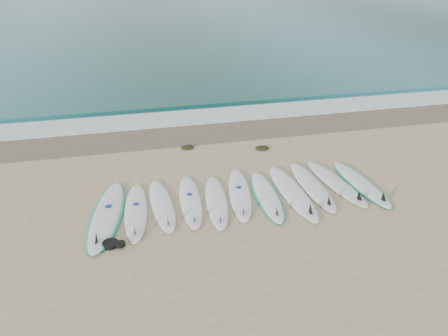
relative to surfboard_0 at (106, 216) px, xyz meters
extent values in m
plane|color=tan|center=(3.08, 0.12, -0.05)|extent=(120.00, 120.00, 0.00)
cube|color=#1C5C5E|center=(3.08, 32.62, -0.04)|extent=(120.00, 55.00, 0.03)
cube|color=brown|center=(3.08, 4.22, -0.05)|extent=(120.00, 1.80, 0.01)
cube|color=silver|center=(3.08, 5.62, -0.03)|extent=(120.00, 1.40, 0.04)
cube|color=#1C5C5E|center=(3.08, 7.12, 0.00)|extent=(120.00, 1.00, 0.10)
ellipsoid|color=white|center=(0.01, 0.05, 0.00)|extent=(1.05, 2.88, 0.09)
ellipsoid|color=#11B38A|center=(0.01, 0.05, -0.01)|extent=(1.15, 2.91, 0.07)
cone|color=black|center=(-0.16, -0.97, 0.16)|extent=(0.29, 0.34, 0.30)
cylinder|color=navy|center=(0.05, 0.31, 0.04)|extent=(0.19, 0.19, 0.01)
ellipsoid|color=white|center=(0.64, 0.06, -0.01)|extent=(0.66, 2.45, 0.08)
cone|color=black|center=(0.58, -0.82, 0.13)|extent=(0.22, 0.27, 0.26)
cylinder|color=navy|center=(0.66, 0.30, 0.03)|extent=(0.15, 0.15, 0.01)
ellipsoid|color=white|center=(1.23, 0.21, -0.01)|extent=(0.62, 2.36, 0.08)
cone|color=black|center=(1.28, -0.64, 0.12)|extent=(0.21, 0.26, 0.25)
ellipsoid|color=white|center=(1.90, 0.23, -0.01)|extent=(0.63, 2.39, 0.08)
cone|color=black|center=(1.84, -0.63, 0.13)|extent=(0.21, 0.26, 0.25)
cylinder|color=navy|center=(1.91, 0.46, 0.03)|extent=(0.14, 0.14, 0.01)
ellipsoid|color=white|center=(2.48, 0.08, -0.01)|extent=(0.75, 2.40, 0.08)
cone|color=black|center=(2.38, -0.77, 0.12)|extent=(0.23, 0.27, 0.25)
ellipsoid|color=white|center=(3.09, 0.28, -0.01)|extent=(0.90, 2.49, 0.08)
cone|color=black|center=(2.94, -0.60, 0.13)|extent=(0.25, 0.29, 0.26)
cylinder|color=navy|center=(3.13, 0.51, 0.03)|extent=(0.16, 0.16, 0.01)
ellipsoid|color=white|center=(3.69, 0.06, -0.01)|extent=(0.64, 2.40, 0.08)
ellipsoid|color=#11B38A|center=(3.69, 0.06, -0.02)|extent=(0.72, 2.43, 0.05)
cone|color=black|center=(3.64, -0.81, 0.13)|extent=(0.22, 0.27, 0.25)
ellipsoid|color=white|center=(4.33, 0.07, -0.01)|extent=(0.66, 2.74, 0.09)
cone|color=black|center=(4.37, -0.92, 0.15)|extent=(0.24, 0.30, 0.29)
ellipsoid|color=white|center=(4.91, 0.25, -0.01)|extent=(0.54, 2.54, 0.08)
cone|color=black|center=(4.92, -0.68, 0.14)|extent=(0.22, 0.27, 0.27)
ellipsoid|color=white|center=(5.55, 0.26, -0.01)|extent=(0.88, 2.55, 0.08)
cone|color=black|center=(5.68, -0.64, 0.14)|extent=(0.25, 0.30, 0.27)
ellipsoid|color=white|center=(6.15, 0.10, -0.01)|extent=(0.68, 2.47, 0.08)
ellipsoid|color=#11B38A|center=(6.15, 0.10, -0.02)|extent=(0.77, 2.49, 0.06)
cone|color=black|center=(6.22, -0.79, 0.13)|extent=(0.22, 0.27, 0.26)
ellipsoid|color=black|center=(2.27, 3.19, -0.02)|extent=(0.38, 0.30, 0.07)
ellipsoid|color=black|center=(4.38, 2.65, -0.01)|extent=(0.41, 0.32, 0.08)
cylinder|color=black|center=(0.09, -1.03, -0.01)|extent=(0.32, 0.32, 0.08)
cylinder|color=black|center=(0.29, -1.13, 0.03)|extent=(0.20, 0.20, 0.06)
camera|label=1|loc=(0.75, -8.34, 5.34)|focal=35.00mm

